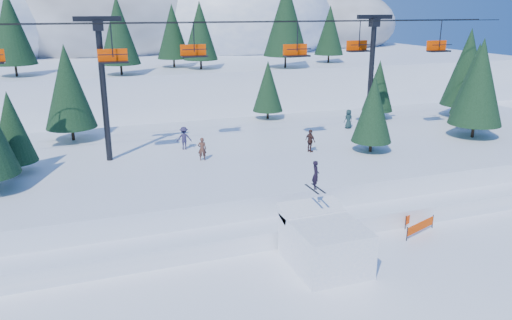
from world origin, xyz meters
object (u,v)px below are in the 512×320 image
object	(u,v)px
chairlift	(248,62)
banner_near	(420,226)
jump_kicker	(324,242)
banner_far	(417,215)

from	to	relation	value
chairlift	banner_near	distance (m)	17.79
jump_kicker	banner_near	size ratio (longest dim) A/B	2.03
jump_kicker	chairlift	xyz separation A→B (m)	(1.06, 15.49, 8.00)
chairlift	banner_near	size ratio (longest dim) A/B	17.13
jump_kicker	chairlift	distance (m)	17.46
banner_far	jump_kicker	bearing A→B (deg)	-160.77
chairlift	banner_far	bearing A→B (deg)	-60.59
jump_kicker	banner_far	size ratio (longest dim) A/B	2.09
banner_near	banner_far	distance (m)	1.76
banner_near	chairlift	bearing A→B (deg)	113.75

